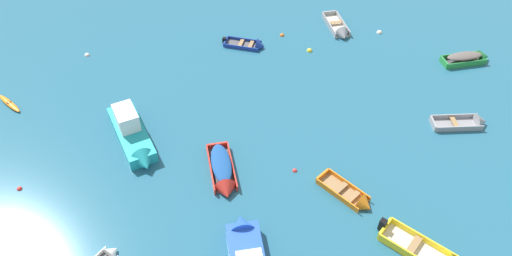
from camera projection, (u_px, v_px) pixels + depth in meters
name	position (u px, v px, depth m)	size (l,w,h in m)	color
rowboat_grey_midfield_right	(340.00, 31.00, 41.66)	(1.54, 4.37, 1.27)	beige
rowboat_orange_far_left	(355.00, 199.00, 28.38)	(3.06, 3.73, 1.14)	#99754C
rowboat_red_cluster_inner	(223.00, 174.00, 29.54)	(1.57, 4.52, 1.33)	#4C4C51
rowboat_deep_blue_near_camera	(253.00, 45.00, 40.15)	(3.67, 2.55, 1.18)	#4C4C51
rowboat_green_center	(471.00, 58.00, 38.49)	(4.04, 1.38, 1.17)	#4C4C51
rowboat_grey_far_back	(470.00, 122.00, 33.20)	(3.99, 1.74, 1.19)	gray
motor_launch_turquoise_foreground_center	(133.00, 135.00, 31.61)	(3.47, 6.64, 2.40)	teal
kayak_orange_cluster_outer	(9.00, 103.00, 34.78)	(2.11, 2.46, 0.27)	orange
mooring_buoy_outer_edge	(309.00, 51.00, 39.84)	(0.46, 0.46, 0.46)	yellow
mooring_buoy_between_boats_left	(379.00, 33.00, 41.84)	(0.47, 0.47, 0.47)	silver
mooring_buoy_midfield	(87.00, 55.00, 39.36)	(0.42, 0.42, 0.42)	silver
mooring_buoy_far_field	(295.00, 171.00, 30.25)	(0.30, 0.30, 0.30)	red
mooring_buoy_between_boats_right	(282.00, 36.00, 41.53)	(0.39, 0.39, 0.39)	orange
mooring_buoy_near_foreground	(20.00, 189.00, 29.18)	(0.32, 0.32, 0.32)	red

